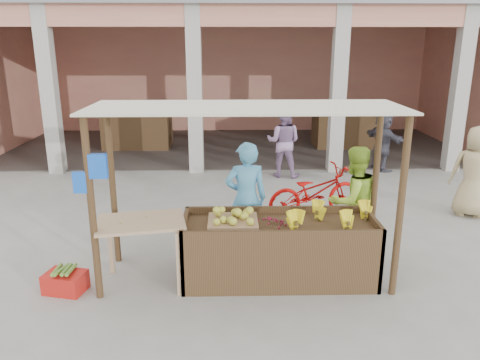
{
  "coord_description": "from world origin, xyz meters",
  "views": [
    {
      "loc": [
        -0.16,
        -5.85,
        3.17
      ],
      "look_at": [
        -0.0,
        1.2,
        1.08
      ],
      "focal_mm": 35.0,
      "sensor_mm": 36.0,
      "label": 1
    }
  ],
  "objects_px": {
    "vendor_blue": "(246,195)",
    "motorcycle": "(315,191)",
    "fruit_stall": "(279,252)",
    "side_table": "(142,231)",
    "red_crate": "(65,282)",
    "vendor_green": "(353,198)"
  },
  "relations": [
    {
      "from": "vendor_blue",
      "to": "motorcycle",
      "type": "bearing_deg",
      "value": -137.41
    },
    {
      "from": "fruit_stall",
      "to": "vendor_blue",
      "type": "distance_m",
      "value": 1.09
    },
    {
      "from": "side_table",
      "to": "red_crate",
      "type": "distance_m",
      "value": 1.2
    },
    {
      "from": "vendor_green",
      "to": "red_crate",
      "type": "bearing_deg",
      "value": -4.65
    },
    {
      "from": "red_crate",
      "to": "vendor_blue",
      "type": "xyz_separation_m",
      "value": [
        2.42,
        1.15,
        0.81
      ]
    },
    {
      "from": "motorcycle",
      "to": "vendor_green",
      "type": "bearing_deg",
      "value": 172.31
    },
    {
      "from": "side_table",
      "to": "vendor_blue",
      "type": "distance_m",
      "value": 1.71
    },
    {
      "from": "fruit_stall",
      "to": "side_table",
      "type": "relative_size",
      "value": 2.09
    },
    {
      "from": "side_table",
      "to": "motorcycle",
      "type": "height_order",
      "value": "motorcycle"
    },
    {
      "from": "side_table",
      "to": "vendor_green",
      "type": "height_order",
      "value": "vendor_green"
    },
    {
      "from": "fruit_stall",
      "to": "red_crate",
      "type": "bearing_deg",
      "value": -174.14
    },
    {
      "from": "side_table",
      "to": "vendor_green",
      "type": "distance_m",
      "value": 3.17
    },
    {
      "from": "red_crate",
      "to": "motorcycle",
      "type": "xyz_separation_m",
      "value": [
        3.75,
        2.65,
        0.38
      ]
    },
    {
      "from": "motorcycle",
      "to": "red_crate",
      "type": "bearing_deg",
      "value": 106.99
    },
    {
      "from": "fruit_stall",
      "to": "side_table",
      "type": "distance_m",
      "value": 1.87
    },
    {
      "from": "vendor_green",
      "to": "motorcycle",
      "type": "bearing_deg",
      "value": -99.15
    },
    {
      "from": "side_table",
      "to": "red_crate",
      "type": "xyz_separation_m",
      "value": [
        -1.0,
        -0.19,
        -0.64
      ]
    },
    {
      "from": "fruit_stall",
      "to": "vendor_blue",
      "type": "height_order",
      "value": "vendor_blue"
    },
    {
      "from": "fruit_stall",
      "to": "vendor_green",
      "type": "relative_size",
      "value": 1.45
    },
    {
      "from": "vendor_blue",
      "to": "fruit_stall",
      "type": "bearing_deg",
      "value": 110.12
    },
    {
      "from": "red_crate",
      "to": "vendor_blue",
      "type": "relative_size",
      "value": 0.27
    },
    {
      "from": "vendor_blue",
      "to": "vendor_green",
      "type": "distance_m",
      "value": 1.62
    }
  ]
}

